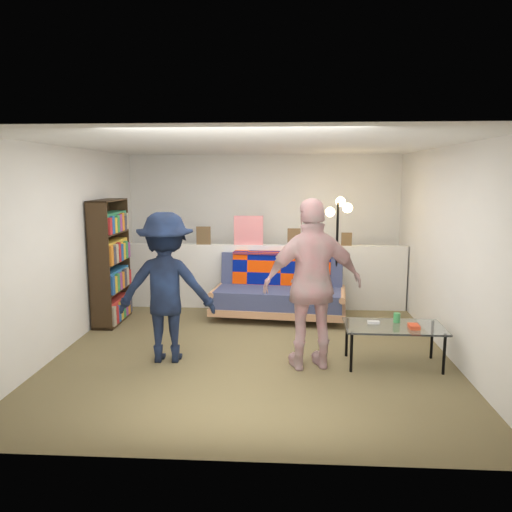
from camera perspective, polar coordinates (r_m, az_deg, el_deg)
The scene contains 10 objects.
ground at distance 6.20m, azimuth -0.23°, elevation -10.23°, with size 5.00×5.00×0.00m, color brown.
room_shell at distance 6.33m, azimuth 0.04°, elevation 5.67°, with size 4.60×5.05×2.45m.
half_wall_ledge at distance 7.80m, azimuth 0.62°, elevation -2.35°, with size 4.45×0.15×1.00m, color silver.
ledge_decor at distance 7.69m, azimuth -1.06°, elevation 2.59°, with size 2.97×0.02×0.45m.
futon_sofa at distance 7.29m, azimuth 2.80°, elevation -4.11°, with size 2.00×1.11×0.82m.
bookshelf at distance 7.28m, azimuth -16.32°, elevation -1.08°, with size 0.29×0.87×1.73m.
coffee_table at distance 5.68m, azimuth 15.55°, elevation -7.96°, with size 1.07×0.60×0.55m.
floor_lamp at distance 7.34m, azimuth 9.38°, elevation 2.68°, with size 0.37×0.32×1.75m.
person_left at distance 5.63m, azimuth -10.23°, elevation -3.55°, with size 1.08×0.62×1.67m, color black.
person_right at distance 5.33m, azimuth 6.52°, elevation -3.27°, with size 1.07×0.45×1.83m, color pink.
Camera 1 is at (0.38, -5.83, 2.06)m, focal length 35.00 mm.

